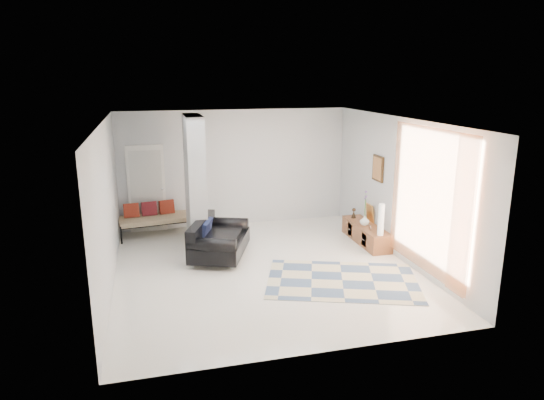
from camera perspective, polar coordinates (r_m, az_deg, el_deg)
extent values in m
plane|color=white|center=(9.33, -0.90, -8.07)|extent=(6.00, 6.00, 0.00)
plane|color=white|center=(8.66, -0.98, 9.32)|extent=(6.00, 6.00, 0.00)
plane|color=silver|center=(11.76, -4.37, 3.76)|extent=(6.00, 0.00, 6.00)
plane|color=silver|center=(6.14, 5.66, -6.34)|extent=(6.00, 0.00, 6.00)
plane|color=silver|center=(8.69, -18.85, -0.82)|extent=(0.00, 6.00, 6.00)
plane|color=silver|center=(9.88, 14.76, 1.26)|extent=(0.00, 6.00, 6.00)
cube|color=#9BA0A2|center=(10.26, -9.03, 2.04)|extent=(0.35, 1.20, 2.80)
cube|color=white|center=(11.63, -14.53, 1.29)|extent=(0.85, 0.06, 2.04)
plane|color=#F78641|center=(8.87, 17.90, -0.11)|extent=(0.00, 2.55, 2.55)
cube|color=#3E2611|center=(10.60, 12.36, 3.65)|extent=(0.04, 0.45, 0.55)
cube|color=brown|center=(10.87, 11.01, -3.91)|extent=(0.45, 1.66, 0.40)
cube|color=#3E2611|center=(10.46, 10.80, -4.63)|extent=(0.02, 0.22, 0.28)
cube|color=#3E2611|center=(11.10, 9.20, -3.44)|extent=(0.02, 0.22, 0.28)
cube|color=gold|center=(11.02, 11.45, -1.49)|extent=(0.09, 0.32, 0.40)
cube|color=silver|center=(10.43, 11.44, -3.22)|extent=(0.04, 0.10, 0.12)
cylinder|color=silver|center=(9.44, -9.28, -7.66)|extent=(0.05, 0.05, 0.10)
cylinder|color=silver|center=(10.68, -7.31, -4.95)|extent=(0.05, 0.05, 0.10)
cylinder|color=silver|center=(9.27, -4.70, -7.94)|extent=(0.05, 0.05, 0.10)
cylinder|color=silver|center=(10.52, -3.26, -5.14)|extent=(0.05, 0.05, 0.10)
cube|color=black|center=(9.90, -6.13, -5.26)|extent=(1.47, 1.84, 0.30)
cube|color=black|center=(9.88, -8.34, -3.34)|extent=(0.76, 1.57, 0.36)
cylinder|color=black|center=(9.20, -7.09, -5.32)|extent=(0.95, 0.59, 0.28)
cylinder|color=black|center=(10.46, -5.35, -2.82)|extent=(0.95, 0.59, 0.28)
cube|color=black|center=(9.85, -7.67, -3.26)|extent=(0.34, 0.60, 0.31)
cylinder|color=black|center=(11.07, -17.31, -3.98)|extent=(0.04, 0.04, 0.40)
cylinder|color=black|center=(11.32, -8.72, -3.07)|extent=(0.04, 0.04, 0.40)
cylinder|color=black|center=(11.74, -17.65, -2.96)|extent=(0.04, 0.04, 0.40)
cylinder|color=black|center=(11.97, -9.53, -2.12)|extent=(0.04, 0.04, 0.40)
cube|color=beige|center=(11.44, -13.32, -2.16)|extent=(1.81, 0.95, 0.12)
cube|color=maroon|center=(11.46, -16.22, -1.18)|extent=(0.36, 0.21, 0.33)
cube|color=maroon|center=(11.50, -14.24, -0.99)|extent=(0.36, 0.21, 0.33)
cube|color=maroon|center=(11.56, -12.28, -0.79)|extent=(0.36, 0.21, 0.33)
cube|color=beige|center=(8.90, 8.26, -9.35)|extent=(3.09, 2.55, 0.01)
cylinder|color=white|center=(10.11, 12.71, -2.27)|extent=(0.12, 0.12, 0.65)
imported|color=white|center=(10.76, 10.84, -2.37)|extent=(0.21, 0.21, 0.22)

